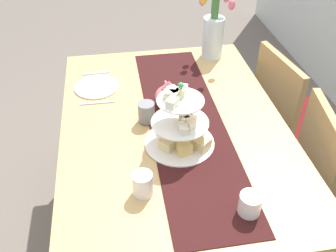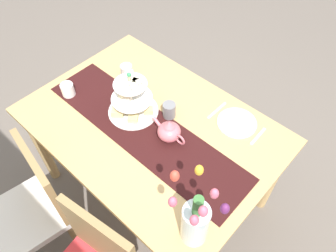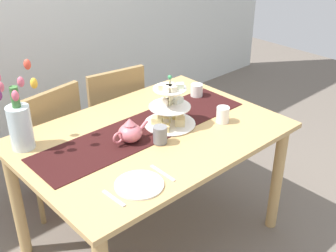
{
  "view_description": "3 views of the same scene",
  "coord_description": "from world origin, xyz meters",
  "px_view_note": "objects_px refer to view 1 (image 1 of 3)",
  "views": [
    {
      "loc": [
        1.34,
        -0.25,
        1.85
      ],
      "look_at": [
        0.05,
        -0.03,
        0.8
      ],
      "focal_mm": 40.33,
      "sensor_mm": 36.0,
      "label": 1
    },
    {
      "loc": [
        -0.89,
        0.82,
        2.25
      ],
      "look_at": [
        -0.1,
        -0.04,
        0.8
      ],
      "focal_mm": 35.11,
      "sensor_mm": 36.0,
      "label": 2
    },
    {
      "loc": [
        -1.36,
        -1.63,
        1.97
      ],
      "look_at": [
        0.07,
        -0.07,
        0.82
      ],
      "focal_mm": 46.33,
      "sensor_mm": 36.0,
      "label": 3
    }
  ],
  "objects_px": {
    "tulip_vase": "(213,32)",
    "dinner_plate_left": "(97,87)",
    "teapot": "(168,95)",
    "knife_left": "(97,103)",
    "tiered_cake_stand": "(181,127)",
    "fork_left": "(96,73)",
    "mug_white_text": "(143,184)",
    "dining_table": "(173,142)",
    "mug_grey": "(146,112)",
    "chair_left": "(288,117)",
    "chair_right": "(333,183)",
    "cream_jug": "(250,204)"
  },
  "relations": [
    {
      "from": "dinner_plate_left",
      "to": "fork_left",
      "type": "distance_m",
      "value": 0.15
    },
    {
      "from": "fork_left",
      "to": "cream_jug",
      "type": "bearing_deg",
      "value": 26.16
    },
    {
      "from": "fork_left",
      "to": "tiered_cake_stand",
      "type": "bearing_deg",
      "value": 27.92
    },
    {
      "from": "chair_left",
      "to": "tiered_cake_stand",
      "type": "bearing_deg",
      "value": -59.08
    },
    {
      "from": "chair_left",
      "to": "mug_white_text",
      "type": "height_order",
      "value": "chair_left"
    },
    {
      "from": "chair_right",
      "to": "tulip_vase",
      "type": "bearing_deg",
      "value": -154.23
    },
    {
      "from": "teapot",
      "to": "fork_left",
      "type": "xyz_separation_m",
      "value": [
        -0.36,
        -0.34,
        -0.06
      ]
    },
    {
      "from": "chair_left",
      "to": "cream_jug",
      "type": "relative_size",
      "value": 10.71
    },
    {
      "from": "chair_right",
      "to": "mug_grey",
      "type": "relative_size",
      "value": 9.58
    },
    {
      "from": "tulip_vase",
      "to": "cream_jug",
      "type": "height_order",
      "value": "tulip_vase"
    },
    {
      "from": "cream_jug",
      "to": "fork_left",
      "type": "bearing_deg",
      "value": -153.84
    },
    {
      "from": "chair_right",
      "to": "tulip_vase",
      "type": "height_order",
      "value": "tulip_vase"
    },
    {
      "from": "chair_left",
      "to": "chair_right",
      "type": "distance_m",
      "value": 0.53
    },
    {
      "from": "mug_white_text",
      "to": "tiered_cake_stand",
      "type": "bearing_deg",
      "value": 142.65
    },
    {
      "from": "cream_jug",
      "to": "fork_left",
      "type": "height_order",
      "value": "cream_jug"
    },
    {
      "from": "tulip_vase",
      "to": "mug_grey",
      "type": "xyz_separation_m",
      "value": [
        0.56,
        -0.45,
        -0.11
      ]
    },
    {
      "from": "teapot",
      "to": "fork_left",
      "type": "relative_size",
      "value": 1.59
    },
    {
      "from": "dining_table",
      "to": "fork_left",
      "type": "bearing_deg",
      "value": -145.93
    },
    {
      "from": "tiered_cake_stand",
      "to": "teapot",
      "type": "xyz_separation_m",
      "value": [
        -0.29,
        -0.0,
        -0.03
      ]
    },
    {
      "from": "knife_left",
      "to": "chair_right",
      "type": "bearing_deg",
      "value": 66.96
    },
    {
      "from": "tiered_cake_stand",
      "to": "teapot",
      "type": "distance_m",
      "value": 0.3
    },
    {
      "from": "teapot",
      "to": "knife_left",
      "type": "xyz_separation_m",
      "value": [
        -0.07,
        -0.34,
        -0.06
      ]
    },
    {
      "from": "cream_jug",
      "to": "mug_white_text",
      "type": "relative_size",
      "value": 0.89
    },
    {
      "from": "fork_left",
      "to": "mug_grey",
      "type": "relative_size",
      "value": 1.58
    },
    {
      "from": "tiered_cake_stand",
      "to": "mug_white_text",
      "type": "relative_size",
      "value": 3.2
    },
    {
      "from": "tiered_cake_stand",
      "to": "dinner_plate_left",
      "type": "relative_size",
      "value": 1.32
    },
    {
      "from": "mug_grey",
      "to": "dinner_plate_left",
      "type": "bearing_deg",
      "value": -145.59
    },
    {
      "from": "fork_left",
      "to": "tulip_vase",
      "type": "bearing_deg",
      "value": 97.56
    },
    {
      "from": "cream_jug",
      "to": "dinner_plate_left",
      "type": "relative_size",
      "value": 0.37
    },
    {
      "from": "cream_jug",
      "to": "dining_table",
      "type": "bearing_deg",
      "value": -162.35
    },
    {
      "from": "tulip_vase",
      "to": "mug_grey",
      "type": "height_order",
      "value": "tulip_vase"
    },
    {
      "from": "knife_left",
      "to": "tiered_cake_stand",
      "type": "bearing_deg",
      "value": 43.45
    },
    {
      "from": "chair_left",
      "to": "tiered_cake_stand",
      "type": "relative_size",
      "value": 2.99
    },
    {
      "from": "knife_left",
      "to": "mug_white_text",
      "type": "height_order",
      "value": "mug_white_text"
    },
    {
      "from": "tiered_cake_stand",
      "to": "mug_grey",
      "type": "xyz_separation_m",
      "value": [
        -0.18,
        -0.12,
        -0.04
      ]
    },
    {
      "from": "dinner_plate_left",
      "to": "fork_left",
      "type": "height_order",
      "value": "dinner_plate_left"
    },
    {
      "from": "chair_left",
      "to": "tulip_vase",
      "type": "bearing_deg",
      "value": -127.2
    },
    {
      "from": "dining_table",
      "to": "tulip_vase",
      "type": "bearing_deg",
      "value": 150.95
    },
    {
      "from": "chair_left",
      "to": "mug_white_text",
      "type": "distance_m",
      "value": 1.19
    },
    {
      "from": "chair_right",
      "to": "dinner_plate_left",
      "type": "height_order",
      "value": "chair_right"
    },
    {
      "from": "dining_table",
      "to": "chair_right",
      "type": "bearing_deg",
      "value": 71.92
    },
    {
      "from": "mug_white_text",
      "to": "chair_left",
      "type": "bearing_deg",
      "value": 126.67
    },
    {
      "from": "tiered_cake_stand",
      "to": "fork_left",
      "type": "relative_size",
      "value": 2.03
    },
    {
      "from": "teapot",
      "to": "fork_left",
      "type": "height_order",
      "value": "teapot"
    },
    {
      "from": "teapot",
      "to": "knife_left",
      "type": "distance_m",
      "value": 0.36
    },
    {
      "from": "tiered_cake_stand",
      "to": "mug_white_text",
      "type": "height_order",
      "value": "tiered_cake_stand"
    },
    {
      "from": "tulip_vase",
      "to": "cream_jug",
      "type": "relative_size",
      "value": 5.43
    },
    {
      "from": "chair_right",
      "to": "chair_left",
      "type": "bearing_deg",
      "value": -179.97
    },
    {
      "from": "tulip_vase",
      "to": "dinner_plate_left",
      "type": "bearing_deg",
      "value": -70.88
    },
    {
      "from": "chair_left",
      "to": "chair_right",
      "type": "bearing_deg",
      "value": 0.03
    }
  ]
}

